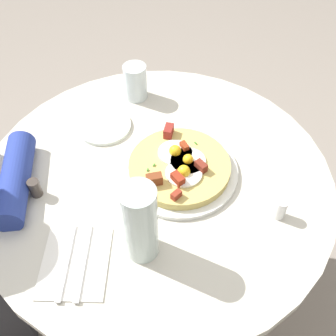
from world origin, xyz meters
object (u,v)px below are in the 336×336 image
(bread_plate, at_px, (104,126))
(knife, at_px, (83,262))
(pizza_plate, at_px, (179,171))
(dining_table, at_px, (158,212))
(pepper_shaker, at_px, (35,188))
(water_bottle, at_px, (140,223))
(salt_shaker, at_px, (280,209))
(fork, at_px, (66,261))
(water_glass, at_px, (135,82))
(breakfast_pizza, at_px, (179,166))

(bread_plate, height_order, knife, bread_plate)
(pizza_plate, bearing_deg, dining_table, 77.33)
(pizza_plate, distance_m, pepper_shaker, 0.35)
(water_bottle, xyz_separation_m, salt_shaker, (-0.02, -0.32, -0.07))
(salt_shaker, distance_m, pepper_shaker, 0.57)
(fork, bearing_deg, water_glass, 169.39)
(water_glass, bearing_deg, breakfast_pizza, -176.09)
(dining_table, relative_size, knife, 4.92)
(pizza_plate, xyz_separation_m, pepper_shaker, (0.04, 0.35, 0.02))
(water_glass, xyz_separation_m, salt_shaker, (-0.52, -0.20, -0.03))
(bread_plate, bearing_deg, breakfast_pizza, -147.14)
(dining_table, height_order, bread_plate, bread_plate)
(pizza_plate, height_order, pepper_shaker, pepper_shaker)
(knife, height_order, salt_shaker, salt_shaker)
(breakfast_pizza, relative_size, knife, 1.41)
(dining_table, bearing_deg, water_bottle, 154.51)
(pizza_plate, distance_m, bread_plate, 0.27)
(water_glass, bearing_deg, pepper_shaker, 130.98)
(knife, height_order, water_glass, water_glass)
(pizza_plate, xyz_separation_m, bread_plate, (0.22, 0.15, -0.00))
(bread_plate, height_order, fork, bread_plate)
(dining_table, xyz_separation_m, water_bottle, (-0.19, 0.09, 0.27))
(dining_table, bearing_deg, water_glass, -6.10)
(fork, distance_m, water_glass, 0.57)
(water_glass, distance_m, water_bottle, 0.53)
(breakfast_pizza, xyz_separation_m, knife, (-0.17, 0.28, -0.02))
(bread_plate, bearing_deg, pepper_shaker, 131.56)
(fork, relative_size, salt_shaker, 3.26)
(water_bottle, bearing_deg, breakfast_pizza, -39.35)
(fork, distance_m, salt_shaker, 0.48)
(breakfast_pizza, height_order, bread_plate, breakfast_pizza)
(breakfast_pizza, bearing_deg, knife, 122.21)
(dining_table, relative_size, bread_plate, 5.83)
(fork, height_order, pepper_shaker, pepper_shaker)
(knife, bearing_deg, water_glass, 173.00)
(water_bottle, bearing_deg, knife, 86.76)
(pizza_plate, bearing_deg, knife, 122.24)
(fork, relative_size, water_bottle, 0.89)
(dining_table, height_order, water_bottle, water_bottle)
(water_bottle, distance_m, salt_shaker, 0.33)
(water_glass, xyz_separation_m, water_bottle, (-0.51, 0.13, 0.05))
(breakfast_pizza, relative_size, bread_plate, 1.67)
(salt_shaker, relative_size, pepper_shaker, 1.16)
(water_glass, bearing_deg, water_bottle, 166.07)
(pizza_plate, distance_m, knife, 0.33)
(dining_table, height_order, water_glass, water_glass)
(water_bottle, bearing_deg, water_glass, -13.93)
(bread_plate, bearing_deg, water_bottle, 179.51)
(pizza_plate, relative_size, breakfast_pizza, 1.16)
(dining_table, relative_size, breakfast_pizza, 3.48)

